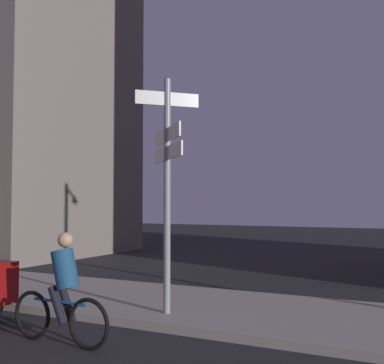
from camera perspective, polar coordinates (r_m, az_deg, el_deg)
The scene contains 3 objects.
sidewalk_kerb at distance 9.90m, azimuth -7.10°, elevation -13.98°, with size 40.00×3.22×0.14m, color gray.
signpost at distance 8.24m, azimuth -3.02°, elevation 1.12°, with size 1.28×1.28×4.07m.
cyclist at distance 7.21m, azimuth -15.41°, elevation -12.73°, with size 1.82×0.34×1.61m.
Camera 1 is at (5.39, -1.17, 2.02)m, focal length 44.15 mm.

